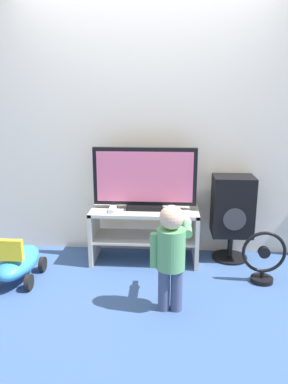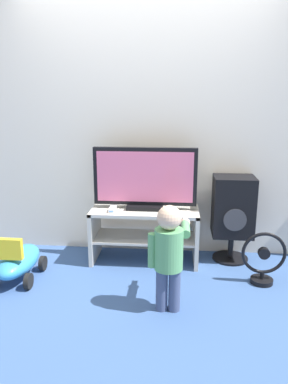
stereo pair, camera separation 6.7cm
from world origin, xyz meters
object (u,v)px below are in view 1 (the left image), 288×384
(television, at_px, (145,179))
(floor_fan, at_px, (263,259))
(game_console, at_px, (113,209))
(child, at_px, (171,249))
(remote_primary, at_px, (169,211))
(speaker_tower, at_px, (232,208))
(ride_on_toy, at_px, (18,262))

(television, bearing_deg, floor_fan, -20.87)
(game_console, distance_m, child, 0.94)
(child, height_order, floor_fan, child)
(remote_primary, distance_m, floor_fan, 0.91)
(game_console, xyz_separation_m, remote_primary, (0.52, 0.00, -0.01))
(game_console, xyz_separation_m, speaker_tower, (1.12, 0.16, -0.02))
(floor_fan, bearing_deg, television, 159.13)
(remote_primary, distance_m, child, 0.78)
(floor_fan, height_order, ride_on_toy, floor_fan)
(remote_primary, bearing_deg, game_console, -179.66)
(game_console, distance_m, remote_primary, 0.52)
(game_console, xyz_separation_m, child, (0.54, -0.77, -0.06))
(game_console, xyz_separation_m, ride_on_toy, (-0.76, -0.41, -0.37))
(ride_on_toy, bearing_deg, floor_fan, 3.03)
(television, bearing_deg, remote_primary, -21.45)
(ride_on_toy, bearing_deg, television, 25.55)
(remote_primary, distance_m, speaker_tower, 0.62)
(remote_primary, height_order, speaker_tower, speaker_tower)
(speaker_tower, distance_m, floor_fan, 0.59)
(television, bearing_deg, speaker_tower, 4.95)
(child, xyz_separation_m, floor_fan, (0.78, 0.47, -0.27))
(speaker_tower, relative_size, ride_on_toy, 1.33)
(game_console, distance_m, speaker_tower, 1.13)
(television, distance_m, remote_primary, 0.37)
(television, xyz_separation_m, child, (0.25, -0.86, -0.32))
(television, height_order, ride_on_toy, television)
(television, relative_size, ride_on_toy, 1.54)
(television, xyz_separation_m, remote_primary, (0.23, -0.09, -0.27))
(television, xyz_separation_m, speaker_tower, (0.82, 0.07, -0.28))
(child, bearing_deg, remote_primary, 91.35)
(floor_fan, bearing_deg, ride_on_toy, -176.97)
(speaker_tower, relative_size, floor_fan, 1.80)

